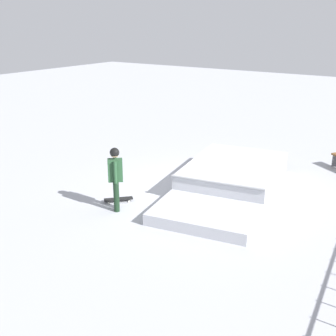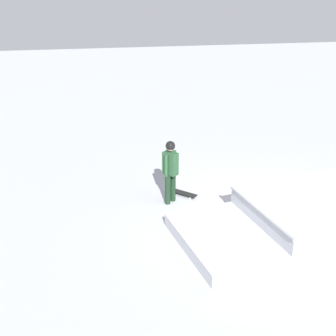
# 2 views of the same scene
# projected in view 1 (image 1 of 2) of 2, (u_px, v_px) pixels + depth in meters

# --- Properties ---
(ground_plane) EXTENTS (60.00, 60.00, 0.00)m
(ground_plane) POSITION_uv_depth(u_px,v_px,m) (207.00, 192.00, 12.46)
(ground_plane) COLOR #A8AAB2
(skate_ramp) EXTENTS (5.78, 3.52, 0.74)m
(skate_ramp) POSITION_uv_depth(u_px,v_px,m) (230.00, 180.00, 12.54)
(skate_ramp) COLOR #B0B3BB
(skate_ramp) RESTS_ON ground
(skater) EXTENTS (0.42, 0.43, 1.73)m
(skater) POSITION_uv_depth(u_px,v_px,m) (115.00, 174.00, 11.00)
(skater) COLOR black
(skater) RESTS_ON ground
(skateboard) EXTENTS (0.72, 0.70, 0.09)m
(skateboard) POSITION_uv_depth(u_px,v_px,m) (118.00, 199.00, 11.80)
(skateboard) COLOR black
(skateboard) RESTS_ON ground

